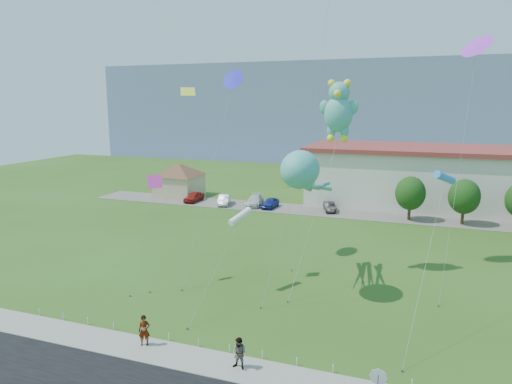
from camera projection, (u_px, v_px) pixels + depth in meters
ground at (223, 339)px, 27.91m from camera, size 160.00×160.00×0.00m
sidewalk at (203, 362)px, 25.36m from camera, size 80.00×2.50×0.10m
parking_strip at (329, 212)px, 60.26m from camera, size 70.00×6.00×0.06m
hill_ridge at (383, 109)px, 136.44m from camera, size 160.00×50.00×25.00m
pavilion at (179, 177)px, 70.36m from camera, size 9.20×9.20×5.00m
stop_sign at (378, 381)px, 20.53m from camera, size 0.80×0.07×2.50m
rope_fence at (214, 345)px, 26.66m from camera, size 26.05×0.05×0.50m
tree_near at (410, 193)px, 55.40m from camera, size 3.60×3.60×5.47m
tree_mid at (464, 197)px, 53.42m from camera, size 3.60×3.60×5.47m
pedestrian_left at (144, 330)px, 26.83m from camera, size 0.81×0.70×1.86m
pedestrian_right at (240, 354)px, 24.44m from camera, size 0.93×0.77×1.77m
parked_car_red at (194, 197)px, 66.34m from camera, size 1.73×4.15×1.40m
parked_car_silver at (224, 200)px, 64.36m from camera, size 2.56×4.42×1.38m
parked_car_white at (255, 201)px, 63.73m from camera, size 2.67×5.09×1.41m
parked_car_blue at (270, 203)px, 62.47m from camera, size 1.79×4.01×1.34m
parked_car_black at (329, 207)px, 60.40m from camera, size 2.36×3.91×1.22m
octopus_kite at (304, 177)px, 33.80m from camera, size 3.31×9.94×10.91m
teddy_bear_kite at (339, 109)px, 37.08m from camera, size 3.50×9.01×16.05m
small_kite_blue at (232, 84)px, 40.47m from camera, size 1.80×10.31×16.96m
small_kite_pink at (152, 192)px, 35.49m from camera, size 1.29×4.30×8.59m
small_kite_yellow at (183, 117)px, 34.97m from camera, size 2.29×4.74×15.47m
small_kite_purple at (476, 52)px, 35.71m from camera, size 2.74×9.04×19.28m
small_kite_cyan at (444, 179)px, 29.75m from camera, size 2.11×9.55×9.84m
small_kite_white at (240, 217)px, 34.56m from camera, size 1.02×8.65×6.16m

